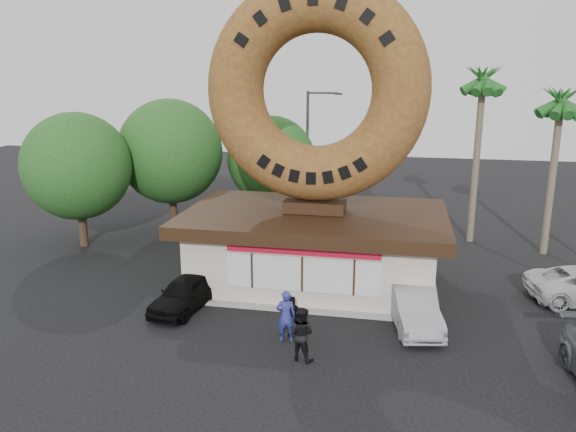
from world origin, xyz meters
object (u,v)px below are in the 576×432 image
at_px(street_lamp, 310,151).
at_px(person_left, 286,316).
at_px(person_center, 301,334).
at_px(car_black, 185,293).
at_px(person_right, 293,317).
at_px(car_silver, 413,307).
at_px(giant_donut, 316,91).
at_px(donut_shop, 314,245).

bearing_deg(street_lamp, person_left, -83.68).
height_order(person_center, car_black, person_center).
height_order(person_left, person_right, person_left).
xyz_separation_m(street_lamp, person_right, (1.91, -15.29, -3.72)).
distance_m(person_right, car_black, 4.91).
bearing_deg(person_right, car_black, -20.16).
bearing_deg(car_silver, street_lamp, 103.39).
bearing_deg(street_lamp, giant_donut, -79.49).
bearing_deg(person_center, car_silver, -119.95).
distance_m(donut_shop, person_right, 5.37).
xyz_separation_m(person_left, person_center, (0.75, -1.15, -0.03)).
relative_size(car_black, car_silver, 0.91).
height_order(donut_shop, person_center, donut_shop).
xyz_separation_m(person_left, person_right, (0.18, 0.35, -0.18)).
height_order(person_left, car_silver, person_left).
distance_m(person_right, car_silver, 4.58).
relative_size(street_lamp, person_center, 4.39).
bearing_deg(person_center, giant_donut, -67.36).
height_order(street_lamp, car_black, street_lamp).
xyz_separation_m(street_lamp, person_center, (2.48, -16.79, -3.57)).
bearing_deg(person_center, person_left, -39.53).
height_order(person_left, car_black, person_left).
height_order(street_lamp, person_right, street_lamp).
xyz_separation_m(donut_shop, person_center, (0.63, -6.78, -0.85)).
height_order(donut_shop, person_right, donut_shop).
relative_size(person_left, car_black, 0.49).
relative_size(person_right, car_black, 0.40).
xyz_separation_m(person_left, car_silver, (4.37, 2.19, -0.25)).
distance_m(person_left, person_center, 1.37).
distance_m(donut_shop, person_left, 5.69).
bearing_deg(donut_shop, person_center, -84.73).
bearing_deg(giant_donut, street_lamp, 100.51).
bearing_deg(street_lamp, donut_shop, -79.50).
bearing_deg(giant_donut, donut_shop, -90.00).
xyz_separation_m(giant_donut, person_left, (-0.12, -5.64, -7.44)).
bearing_deg(street_lamp, person_center, -81.60).
bearing_deg(car_black, donut_shop, 47.80).
distance_m(street_lamp, person_center, 17.35).
distance_m(donut_shop, giant_donut, 6.61).
bearing_deg(donut_shop, street_lamp, 100.50).
xyz_separation_m(donut_shop, person_left, (-0.12, -5.63, -0.82)).
xyz_separation_m(street_lamp, car_silver, (6.10, -13.45, -3.79)).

